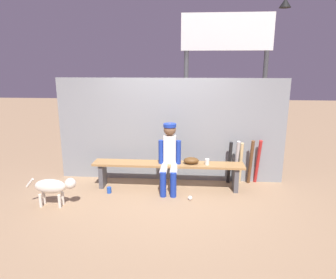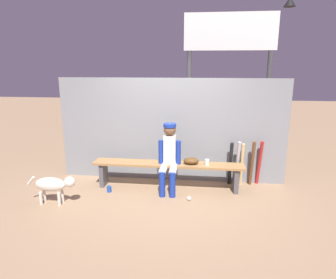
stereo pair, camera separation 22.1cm
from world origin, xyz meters
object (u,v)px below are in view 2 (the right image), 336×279
Objects in this scene: player_seated at (169,155)px; baseball at (189,198)px; bat_wood_dark at (252,163)px; baseball_glove at (191,161)px; bat_aluminum_black at (230,164)px; scoreboard at (233,53)px; dog at (54,185)px; cup_on_bench at (207,162)px; bat_wood_natural at (242,164)px; dugout_bench at (168,168)px; cup_on_ground at (109,189)px; bat_aluminum_red at (259,163)px; bat_aluminum_silver at (237,163)px.

player_seated is 16.75× the size of baseball.
bat_wood_dark is (1.53, 0.43, -0.23)m from player_seated.
baseball_glove is 0.81m from bat_aluminum_black.
scoreboard is 4.43m from dog.
baseball is (-1.14, -0.80, -0.41)m from bat_wood_dark.
bat_aluminum_black is at bearing 38.19° from cup_on_bench.
scoreboard reaches higher than cup_on_bench.
dog is at bearing -161.56° from cup_on_bench.
bat_wood_natural is 0.19m from bat_wood_dark.
cup_on_bench is at bearing 18.44° from dog.
bat_wood_dark reaches higher than cup_on_bench.
bat_aluminum_black reaches higher than baseball_glove.
dugout_bench is 2.25× the size of player_seated.
cup_on_ground is 0.03× the size of scoreboard.
dog is (-3.51, -1.25, -0.11)m from bat_aluminum_red.
cup_on_ground is 0.98m from dog.
baseball is at bearing -6.91° from cup_on_ground.
scoreboard reaches higher than bat_aluminum_black.
baseball_glove reaches higher than dog.
bat_aluminum_black is 1.16m from baseball.
baseball is 1.48m from cup_on_ground.
bat_aluminum_silver is at bearing -170.49° from bat_aluminum_red.
baseball_glove is 0.31× the size of bat_wood_dark.
baseball is at bearing -49.09° from dugout_bench.
bat_aluminum_red reaches higher than cup_on_ground.
cup_on_ground is (-2.61, -0.62, -0.39)m from bat_wood_dark.
cup_on_bench reaches higher than cup_on_ground.
baseball_glove is 0.32× the size of bat_aluminum_red.
dugout_bench is 3.29× the size of bat_aluminum_black.
bat_aluminum_black is 0.95× the size of bat_aluminum_silver.
bat_wood_natural is at bearing 20.88° from dog.
dog is at bearing -170.02° from baseball.
bat_aluminum_silver is 8.12× the size of cup_on_ground.
dugout_bench is 1.60m from bat_wood_dark.
dugout_bench is at bearing 177.06° from cup_on_bench.
player_seated is 1.76m from bat_aluminum_red.
bat_aluminum_silver is 2.45m from cup_on_ground.
bat_wood_natural is 0.92× the size of bat_wood_dark.
bat_wood_natural is 1.32m from baseball.
bat_wood_natural is (0.09, 0.03, -0.03)m from bat_aluminum_silver.
bat_wood_natural is at bearing 173.28° from bat_wood_dark.
cup_on_ground is (-1.47, -0.31, -0.50)m from baseball_glove.
baseball is 0.67× the size of cup_on_bench.
dugout_bench is 1.42m from bat_wood_natural.
scoreboard is at bearing 72.98° from cup_on_bench.
cup_on_ground is 1.85m from cup_on_bench.
bat_wood_dark is at bearing 2.46° from bat_aluminum_silver.
baseball_glove reaches higher than cup_on_bench.
bat_aluminum_black is at bearing -174.05° from bat_aluminum_red.
scoreboard is at bearing 39.61° from cup_on_ground.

